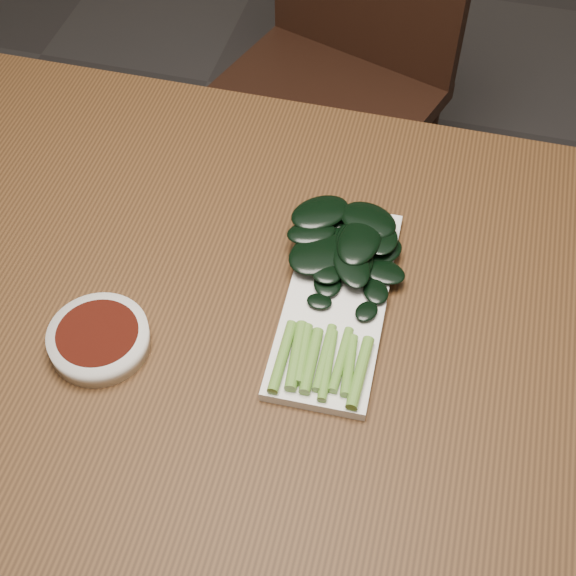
% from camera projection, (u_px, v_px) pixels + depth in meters
% --- Properties ---
extents(ground, '(6.00, 6.00, 0.00)m').
position_uv_depth(ground, '(269.00, 536.00, 1.58)').
color(ground, '#312E2E').
rests_on(ground, ground).
extents(table, '(1.40, 0.80, 0.75)m').
position_uv_depth(table, '(259.00, 342.00, 1.05)').
color(table, '#462A14').
rests_on(table, ground).
extents(chair_far, '(0.57, 0.57, 0.89)m').
position_uv_depth(chair_far, '(333.00, 70.00, 1.71)').
color(chair_far, black).
rests_on(chair_far, ground).
extents(sauce_bowl, '(0.12, 0.12, 0.03)m').
position_uv_depth(sauce_bowl, '(99.00, 339.00, 0.94)').
color(sauce_bowl, white).
rests_on(sauce_bowl, table).
extents(serving_plate, '(0.13, 0.31, 0.01)m').
position_uv_depth(serving_plate, '(337.00, 301.00, 0.99)').
color(serving_plate, white).
rests_on(serving_plate, table).
extents(gai_lan, '(0.18, 0.32, 0.03)m').
position_uv_depth(gai_lan, '(342.00, 261.00, 1.00)').
color(gai_lan, '#659A35').
rests_on(gai_lan, serving_plate).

